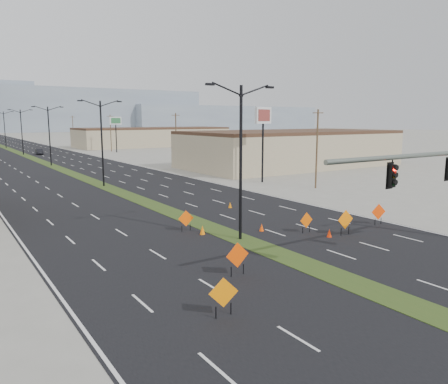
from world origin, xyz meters
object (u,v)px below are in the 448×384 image
construction_sign_0 (223,294)px  construction_sign_1 (237,256)px  construction_sign_4 (306,221)px  construction_sign_5 (379,213)px  streetlight_0 (241,158)px  streetlight_1 (102,141)px  cone_2 (230,205)px  streetlight_2 (49,134)px  car_mid (39,152)px  construction_sign_3 (345,220)px  construction_sign_2 (186,219)px  streetlight_4 (5,128)px  pole_sign_east_near (263,121)px  pole_sign_east_far (116,124)px  cone_1 (329,233)px  cone_0 (262,228)px  streetlight_3 (22,130)px  cone_3 (202,230)px

construction_sign_0 → construction_sign_1: bearing=63.7°
construction_sign_4 → construction_sign_5: size_ratio=0.92×
streetlight_0 → streetlight_1: size_ratio=1.00×
streetlight_0 → cone_2: 11.62m
streetlight_2 → car_mid: bearing=83.3°
car_mid → construction_sign_3: bearing=-82.6°
streetlight_2 → construction_sign_2: streetlight_2 is taller
streetlight_4 → construction_sign_0: size_ratio=6.05×
construction_sign_5 → pole_sign_east_near: pole_sign_east_near is taller
construction_sign_1 → construction_sign_3: (10.73, 2.38, 0.02)m
construction_sign_0 → pole_sign_east_far: pole_sign_east_far is taller
cone_1 → cone_0: bearing=126.6°
cone_2 → pole_sign_east_far: 72.35m
streetlight_4 → car_mid: size_ratio=2.60×
streetlight_0 → pole_sign_east_near: (17.92, 20.28, 2.24)m
streetlight_0 → streetlight_1: same height
construction_sign_1 → construction_sign_2: construction_sign_1 is taller
construction_sign_4 → pole_sign_east_near: size_ratio=0.16×
construction_sign_3 → construction_sign_4: bearing=138.2°
car_mid → construction_sign_5: (7.97, -85.00, 0.30)m
car_mid → pole_sign_east_far: pole_sign_east_far is taller
car_mid → cone_1: bearing=-83.5°
streetlight_3 → construction_sign_4: size_ratio=6.82×
streetlight_2 → pole_sign_east_near: size_ratio=1.07×
streetlight_4 → construction_sign_4: 113.38m
car_mid → construction_sign_1: (-7.20, -88.06, 0.39)m
streetlight_1 → construction_sign_4: size_ratio=6.82×
construction_sign_1 → construction_sign_4: (8.92, 4.29, -0.17)m
streetlight_2 → streetlight_4: same height
construction_sign_1 → construction_sign_3: 10.99m
construction_sign_4 → streetlight_2: bearing=96.2°
streetlight_0 → car_mid: 82.79m
construction_sign_5 → cone_2: (-5.81, 11.38, -0.67)m
streetlight_3 → cone_1: (5.33, -86.89, -5.13)m
cone_1 → pole_sign_east_far: size_ratio=0.07×
construction_sign_2 → cone_2: size_ratio=2.79×
streetlight_2 → construction_sign_5: size_ratio=6.26×
streetlight_3 → construction_sign_1: size_ratio=5.74×
construction_sign_4 → cone_3: construction_sign_4 is taller
streetlight_0 → car_mid: (3.12, 82.60, -4.78)m
construction_sign_0 → pole_sign_east_near: (25.17, 29.28, 6.69)m
cone_3 → construction_sign_2: bearing=110.8°
streetlight_0 → pole_sign_east_near: streetlight_0 is taller
streetlight_2 → cone_3: streetlight_2 is taller
construction_sign_2 → streetlight_4: bearing=96.7°
construction_sign_2 → cone_1: (7.33, -6.72, -0.61)m
car_mid → cone_0: bearing=-85.4°
construction_sign_1 → streetlight_0: bearing=56.6°
streetlight_3 → car_mid: bearing=-24.2°
pole_sign_east_near → pole_sign_east_far: 59.26m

